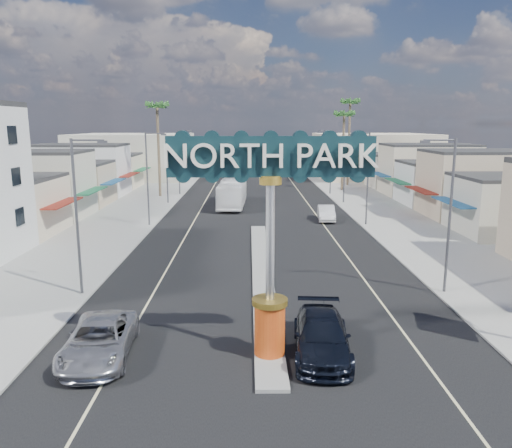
{
  "coord_description": "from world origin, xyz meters",
  "views": [
    {
      "loc": [
        -0.86,
        -17.78,
        9.77
      ],
      "look_at": [
        -0.45,
        11.02,
        3.98
      ],
      "focal_mm": 35.0,
      "sensor_mm": 36.0,
      "label": 1
    }
  ],
  "objects_px": {
    "streetlight_l_near": "(79,209)",
    "palm_right_mid": "(344,118)",
    "streetlight_r_near": "(448,208)",
    "streetlight_l_mid": "(149,174)",
    "suv_right": "(322,336)",
    "traffic_signal_right": "(330,169)",
    "suv_left": "(99,340)",
    "streetlight_r_mid": "(366,174)",
    "palm_left_far": "(157,111)",
    "city_bus": "(233,192)",
    "streetlight_l_far": "(180,158)",
    "car_parked_right": "(326,213)",
    "palm_right_far": "(350,107)",
    "gateway_sign": "(270,221)",
    "traffic_signal_left": "(182,169)",
    "streetlight_r_far": "(330,158)"
  },
  "relations": [
    {
      "from": "palm_left_far",
      "to": "suv_left",
      "type": "relative_size",
      "value": 2.28
    },
    {
      "from": "gateway_sign",
      "to": "streetlight_l_far",
      "type": "height_order",
      "value": "gateway_sign"
    },
    {
      "from": "streetlight_r_near",
      "to": "city_bus",
      "type": "xyz_separation_m",
      "value": [
        -13.29,
        32.02,
        -3.4
      ]
    },
    {
      "from": "car_parked_right",
      "to": "palm_left_far",
      "type": "bearing_deg",
      "value": 143.76
    },
    {
      "from": "traffic_signal_right",
      "to": "suv_left",
      "type": "bearing_deg",
      "value": -111.35
    },
    {
      "from": "suv_right",
      "to": "traffic_signal_right",
      "type": "bearing_deg",
      "value": 85.12
    },
    {
      "from": "streetlight_l_near",
      "to": "streetlight_l_mid",
      "type": "xyz_separation_m",
      "value": [
        0.0,
        20.0,
        0.0
      ]
    },
    {
      "from": "palm_left_far",
      "to": "streetlight_l_near",
      "type": "bearing_deg",
      "value": -86.33
    },
    {
      "from": "streetlight_r_mid",
      "to": "palm_right_mid",
      "type": "height_order",
      "value": "palm_right_mid"
    },
    {
      "from": "streetlight_l_mid",
      "to": "city_bus",
      "type": "xyz_separation_m",
      "value": [
        7.58,
        12.02,
        -3.4
      ]
    },
    {
      "from": "streetlight_l_near",
      "to": "streetlight_l_mid",
      "type": "bearing_deg",
      "value": 90.0
    },
    {
      "from": "streetlight_r_mid",
      "to": "suv_right",
      "type": "bearing_deg",
      "value": -106.42
    },
    {
      "from": "streetlight_l_far",
      "to": "streetlight_l_near",
      "type": "bearing_deg",
      "value": -90.0
    },
    {
      "from": "traffic_signal_left",
      "to": "streetlight_l_mid",
      "type": "bearing_deg",
      "value": -95.1
    },
    {
      "from": "suv_left",
      "to": "suv_right",
      "type": "bearing_deg",
      "value": -2.89
    },
    {
      "from": "streetlight_l_mid",
      "to": "streetlight_r_near",
      "type": "distance_m",
      "value": 28.9
    },
    {
      "from": "streetlight_r_far",
      "to": "traffic_signal_right",
      "type": "bearing_deg",
      "value": -98.86
    },
    {
      "from": "palm_left_far",
      "to": "suv_right",
      "type": "bearing_deg",
      "value": -72.31
    },
    {
      "from": "traffic_signal_left",
      "to": "streetlight_l_far",
      "type": "xyz_separation_m",
      "value": [
        -1.25,
        8.01,
        0.79
      ]
    },
    {
      "from": "gateway_sign",
      "to": "streetlight_r_near",
      "type": "distance_m",
      "value": 13.19
    },
    {
      "from": "streetlight_l_near",
      "to": "palm_right_mid",
      "type": "bearing_deg",
      "value": 63.01
    },
    {
      "from": "gateway_sign",
      "to": "streetlight_l_mid",
      "type": "relative_size",
      "value": 1.02
    },
    {
      "from": "palm_right_mid",
      "to": "streetlight_r_near",
      "type": "bearing_deg",
      "value": -93.19
    },
    {
      "from": "car_parked_right",
      "to": "city_bus",
      "type": "distance_m",
      "value": 13.7
    },
    {
      "from": "streetlight_l_near",
      "to": "palm_right_mid",
      "type": "height_order",
      "value": "palm_right_mid"
    },
    {
      "from": "gateway_sign",
      "to": "streetlight_l_near",
      "type": "height_order",
      "value": "gateway_sign"
    },
    {
      "from": "traffic_signal_right",
      "to": "city_bus",
      "type": "distance_m",
      "value": 12.48
    },
    {
      "from": "streetlight_l_far",
      "to": "palm_right_far",
      "type": "bearing_deg",
      "value": 21.46
    },
    {
      "from": "suv_right",
      "to": "city_bus",
      "type": "distance_m",
      "value": 40.15
    },
    {
      "from": "streetlight_l_near",
      "to": "palm_right_far",
      "type": "relative_size",
      "value": 0.64
    },
    {
      "from": "gateway_sign",
      "to": "suv_left",
      "type": "xyz_separation_m",
      "value": [
        -7.22,
        0.04,
        -5.13
      ]
    },
    {
      "from": "streetlight_l_near",
      "to": "streetlight_l_far",
      "type": "height_order",
      "value": "same"
    },
    {
      "from": "car_parked_right",
      "to": "city_bus",
      "type": "bearing_deg",
      "value": 141.28
    },
    {
      "from": "palm_right_mid",
      "to": "suv_left",
      "type": "distance_m",
      "value": 58.47
    },
    {
      "from": "car_parked_right",
      "to": "suv_right",
      "type": "bearing_deg",
      "value": -94.48
    },
    {
      "from": "palm_right_far",
      "to": "car_parked_right",
      "type": "distance_m",
      "value": 32.55
    },
    {
      "from": "streetlight_r_mid",
      "to": "palm_right_far",
      "type": "bearing_deg",
      "value": 81.88
    },
    {
      "from": "traffic_signal_right",
      "to": "palm_right_mid",
      "type": "xyz_separation_m",
      "value": [
        3.82,
        12.01,
        6.33
      ]
    },
    {
      "from": "traffic_signal_left",
      "to": "suv_left",
      "type": "bearing_deg",
      "value": -87.32
    },
    {
      "from": "palm_right_far",
      "to": "car_parked_right",
      "type": "xyz_separation_m",
      "value": [
        -7.91,
        -29.36,
        -11.62
      ]
    },
    {
      "from": "traffic_signal_left",
      "to": "palm_right_far",
      "type": "relative_size",
      "value": 0.43
    },
    {
      "from": "palm_left_far",
      "to": "car_parked_right",
      "type": "xyz_separation_m",
      "value": [
        20.09,
        -17.36,
        -10.73
      ]
    },
    {
      "from": "streetlight_r_far",
      "to": "palm_right_far",
      "type": "bearing_deg",
      "value": 65.45
    },
    {
      "from": "streetlight_r_mid",
      "to": "palm_left_far",
      "type": "bearing_deg",
      "value": 139.52
    },
    {
      "from": "car_parked_right",
      "to": "streetlight_r_mid",
      "type": "bearing_deg",
      "value": -33.79
    },
    {
      "from": "streetlight_l_near",
      "to": "streetlight_l_mid",
      "type": "distance_m",
      "value": 20.0
    },
    {
      "from": "palm_right_mid",
      "to": "palm_right_far",
      "type": "distance_m",
      "value": 6.57
    },
    {
      "from": "streetlight_l_near",
      "to": "palm_left_far",
      "type": "xyz_separation_m",
      "value": [
        -2.57,
        40.0,
        6.43
      ]
    },
    {
      "from": "city_bus",
      "to": "palm_left_far",
      "type": "bearing_deg",
      "value": 144.33
    },
    {
      "from": "city_bus",
      "to": "car_parked_right",
      "type": "bearing_deg",
      "value": -40.76
    }
  ]
}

